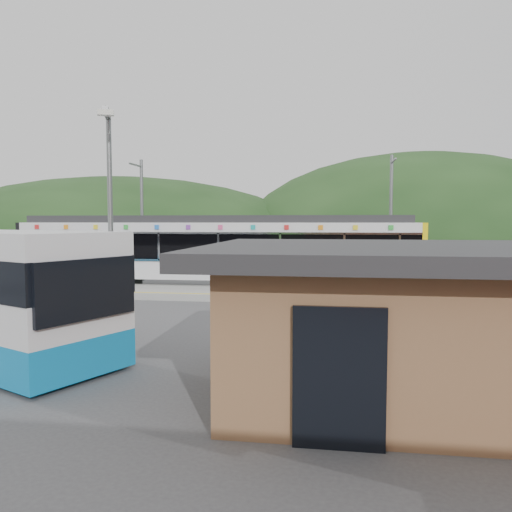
# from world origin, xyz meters

# --- Properties ---
(ground) EXTENTS (120.00, 120.00, 0.00)m
(ground) POSITION_xyz_m (0.00, 0.00, 0.00)
(ground) COLOR #4C4C4F
(ground) RESTS_ON ground
(hills) EXTENTS (146.00, 149.00, 26.00)m
(hills) POSITION_xyz_m (6.19, 5.29, 0.00)
(hills) COLOR #1E3D19
(hills) RESTS_ON ground
(platform) EXTENTS (26.00, 3.20, 0.30)m
(platform) POSITION_xyz_m (0.00, 3.30, 0.15)
(platform) COLOR #9E9E99
(platform) RESTS_ON ground
(yellow_line) EXTENTS (26.00, 0.10, 0.01)m
(yellow_line) POSITION_xyz_m (0.00, 2.00, 0.30)
(yellow_line) COLOR yellow
(yellow_line) RESTS_ON platform
(train) EXTENTS (20.44, 3.01, 3.74)m
(train) POSITION_xyz_m (-2.03, 6.00, 2.06)
(train) COLOR black
(train) RESTS_ON ground
(catenary_mast_west) EXTENTS (0.18, 1.80, 7.00)m
(catenary_mast_west) POSITION_xyz_m (-7.00, 8.56, 3.65)
(catenary_mast_west) COLOR slate
(catenary_mast_west) RESTS_ON ground
(catenary_mast_east) EXTENTS (0.18, 1.80, 7.00)m
(catenary_mast_east) POSITION_xyz_m (7.00, 8.56, 3.65)
(catenary_mast_east) COLOR slate
(catenary_mast_east) RESTS_ON ground
(station_shelter) EXTENTS (9.20, 6.20, 3.00)m
(station_shelter) POSITION_xyz_m (6.00, -9.01, 1.55)
(station_shelter) COLOR olive
(station_shelter) RESTS_ON ground
(lamp_post) EXTENTS (0.48, 1.11, 6.04)m
(lamp_post) POSITION_xyz_m (-1.42, -7.73, 3.61)
(lamp_post) COLOR slate
(lamp_post) RESTS_ON ground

